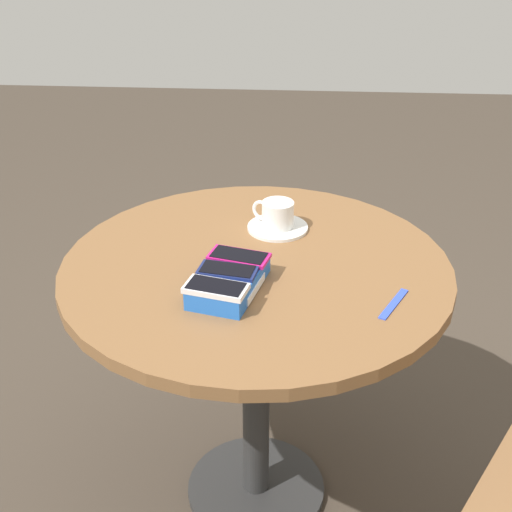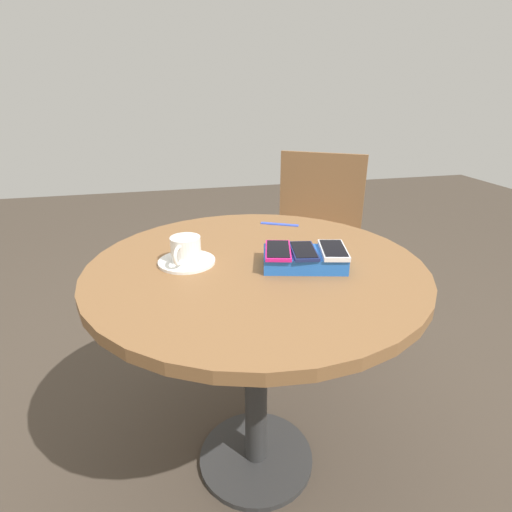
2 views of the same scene
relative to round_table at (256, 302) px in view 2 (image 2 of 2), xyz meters
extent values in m
plane|color=#42382D|center=(0.00, 0.00, -0.61)|extent=(8.00, 8.00, 0.00)
cylinder|color=#2D2D2D|center=(0.00, 0.00, -0.60)|extent=(0.38, 0.38, 0.02)
cylinder|color=#2D2D2D|center=(0.00, 0.00, -0.25)|extent=(0.07, 0.07, 0.67)
cylinder|color=brown|center=(0.00, 0.00, 0.10)|extent=(0.90, 0.90, 0.03)
cube|color=blue|center=(-0.12, 0.05, 0.14)|extent=(0.23, 0.17, 0.04)
cube|color=white|center=(-0.13, -0.01, 0.13)|extent=(0.11, 0.03, 0.02)
cube|color=silver|center=(-0.19, 0.07, 0.16)|extent=(0.09, 0.14, 0.01)
cube|color=black|center=(-0.19, 0.07, 0.17)|extent=(0.08, 0.13, 0.00)
cube|color=navy|center=(-0.11, 0.05, 0.16)|extent=(0.08, 0.13, 0.01)
cube|color=black|center=(-0.11, 0.05, 0.17)|extent=(0.07, 0.12, 0.00)
cube|color=#D11975|center=(-0.05, 0.03, 0.16)|extent=(0.10, 0.14, 0.01)
cube|color=black|center=(-0.05, 0.03, 0.17)|extent=(0.09, 0.13, 0.00)
cylinder|color=white|center=(0.18, -0.04, 0.12)|extent=(0.15, 0.15, 0.01)
cylinder|color=white|center=(0.18, -0.04, 0.16)|extent=(0.08, 0.08, 0.07)
cylinder|color=tan|center=(0.18, -0.04, 0.19)|extent=(0.07, 0.07, 0.00)
torus|color=white|center=(0.20, 0.00, 0.16)|extent=(0.03, 0.05, 0.05)
cube|color=blue|center=(-0.15, -0.30, 0.12)|extent=(0.12, 0.07, 0.00)
cube|color=brown|center=(-0.43, -0.70, -0.14)|extent=(0.61, 0.61, 0.02)
cube|color=brown|center=(-0.54, -0.88, 0.07)|extent=(0.37, 0.24, 0.40)
cylinder|color=brown|center=(-0.16, -0.63, -0.38)|extent=(0.04, 0.04, 0.46)
cylinder|color=brown|center=(-0.49, -0.42, -0.38)|extent=(0.04, 0.04, 0.46)
cylinder|color=brown|center=(-0.36, -0.97, -0.38)|extent=(0.04, 0.04, 0.46)
cylinder|color=brown|center=(-0.70, -0.76, -0.38)|extent=(0.04, 0.04, 0.46)
camera|label=1|loc=(-1.42, -0.10, 0.92)|focal=50.00mm
camera|label=2|loc=(0.22, 0.95, 0.55)|focal=28.00mm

